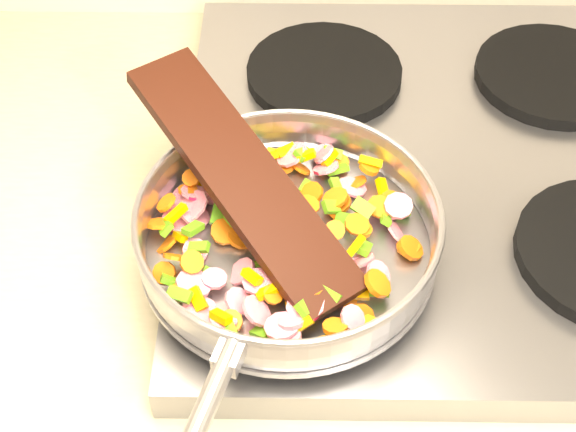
{
  "coord_description": "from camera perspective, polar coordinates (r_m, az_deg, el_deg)",
  "views": [
    {
      "loc": [
        -0.87,
        1.02,
        1.56
      ],
      "look_at": [
        -0.88,
        1.52,
        1.01
      ],
      "focal_mm": 50.0,
      "sensor_mm": 36.0,
      "label": 1
    }
  ],
  "objects": [
    {
      "name": "vegetable_heap",
      "position": [
        0.77,
        -0.37,
        -1.35
      ],
      "size": [
        0.28,
        0.27,
        0.05
      ],
      "color": "#DC600D",
      "rests_on": "saute_pan"
    },
    {
      "name": "cooktop",
      "position": [
        0.93,
        11.37,
        3.15
      ],
      "size": [
        0.6,
        0.6,
        0.04
      ],
      "primitive_type": "cube",
      "color": "#939399",
      "rests_on": "counter_top"
    },
    {
      "name": "grate_bl",
      "position": [
        1.0,
        2.59,
        10.15
      ],
      "size": [
        0.19,
        0.19,
        0.02
      ],
      "primitive_type": "cylinder",
      "color": "black",
      "rests_on": "cooktop"
    },
    {
      "name": "saute_pan",
      "position": [
        0.76,
        -0.06,
        -1.06
      ],
      "size": [
        0.33,
        0.49,
        0.06
      ],
      "rotation": [
        0.0,
        0.0,
        -0.3
      ],
      "color": "#9E9EA5",
      "rests_on": "grate_fl"
    },
    {
      "name": "grate_br",
      "position": [
        1.04,
        18.35,
        9.52
      ],
      "size": [
        0.19,
        0.19,
        0.02
      ],
      "primitive_type": "cylinder",
      "color": "black",
      "rests_on": "cooktop"
    },
    {
      "name": "wooden_spatula",
      "position": [
        0.77,
        -3.3,
        2.82
      ],
      "size": [
        0.24,
        0.29,
        0.09
      ],
      "primitive_type": "cube",
      "rotation": [
        0.0,
        -0.24,
        2.21
      ],
      "color": "black",
      "rests_on": "saute_pan"
    },
    {
      "name": "grate_fl",
      "position": [
        0.8,
        2.92,
        -2.42
      ],
      "size": [
        0.19,
        0.19,
        0.02
      ],
      "primitive_type": "cylinder",
      "color": "black",
      "rests_on": "cooktop"
    }
  ]
}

